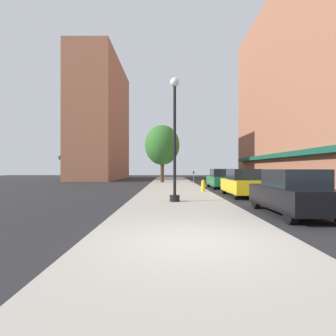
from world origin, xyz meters
TOP-DOWN VIEW (x-y plane):
  - ground_plane at (4.00, 18.00)m, footprint 90.00×90.00m
  - sidewalk_slab at (0.00, 19.00)m, footprint 4.80×50.00m
  - building_right_brick at (14.99, 22.00)m, footprint 6.80×40.00m
  - building_far_background at (-11.01, 37.00)m, footprint 6.80×18.00m
  - lamppost at (-0.18, 7.04)m, footprint 0.48×0.48m
  - fire_hydrant at (1.91, 12.61)m, footprint 0.33×0.26m
  - parking_meter_near at (2.05, 20.91)m, footprint 0.14×0.09m
  - tree_near at (-1.16, 24.99)m, footprint 3.95×3.95m
  - car_black at (4.00, 3.96)m, footprint 1.80×4.30m
  - car_yellow at (4.00, 10.44)m, footprint 1.80×4.30m
  - car_green at (4.00, 17.22)m, footprint 1.80×4.30m

SIDE VIEW (x-z plane):
  - ground_plane at x=4.00m, z-range 0.00..0.00m
  - sidewalk_slab at x=0.00m, z-range 0.00..0.12m
  - fire_hydrant at x=1.91m, z-range 0.12..0.91m
  - car_black at x=4.00m, z-range -0.02..1.64m
  - car_yellow at x=4.00m, z-range -0.02..1.64m
  - car_green at x=4.00m, z-range -0.02..1.64m
  - parking_meter_near at x=2.05m, z-range 0.29..1.60m
  - lamppost at x=-0.18m, z-range 0.25..6.15m
  - tree_near at x=-1.16m, z-range 1.10..7.62m
  - building_far_background at x=-11.01m, z-range -0.02..18.36m
  - building_right_brick at x=14.99m, z-range -0.02..22.98m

